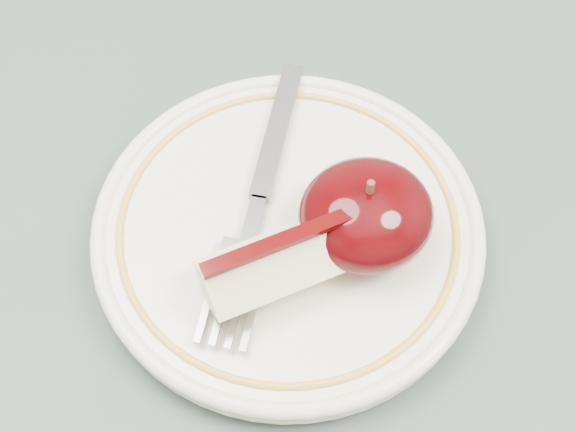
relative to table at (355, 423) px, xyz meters
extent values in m
cylinder|color=brown|center=(0.40, 0.40, -0.31)|extent=(0.05, 0.05, 0.71)
cube|color=#3E4C45|center=(0.00, 0.00, 0.07)|extent=(0.90, 0.90, 0.04)
cylinder|color=#F2EBCB|center=(-0.02, 0.09, 0.09)|extent=(0.12, 0.12, 0.01)
cylinder|color=#F2EBCB|center=(-0.02, 0.09, 0.10)|extent=(0.21, 0.21, 0.01)
torus|color=#F2EBCB|center=(-0.02, 0.09, 0.10)|extent=(0.22, 0.22, 0.01)
torus|color=gold|center=(-0.02, 0.09, 0.11)|extent=(0.19, 0.19, 0.00)
ellipsoid|color=black|center=(0.02, 0.07, 0.13)|extent=(0.07, 0.07, 0.04)
cylinder|color=#472D19|center=(0.02, 0.07, 0.15)|extent=(0.00, 0.00, 0.01)
cube|color=beige|center=(-0.03, 0.05, 0.12)|extent=(0.09, 0.05, 0.04)
cube|color=#360102|center=(-0.03, 0.05, 0.15)|extent=(0.09, 0.02, 0.00)
cube|color=gray|center=(-0.01, 0.15, 0.11)|extent=(0.05, 0.10, 0.00)
cube|color=gray|center=(-0.04, 0.09, 0.11)|extent=(0.02, 0.03, 0.00)
cube|color=gray|center=(-0.05, 0.07, 0.11)|extent=(0.03, 0.03, 0.00)
cube|color=gray|center=(-0.05, 0.03, 0.11)|extent=(0.02, 0.04, 0.00)
cube|color=gray|center=(-0.06, 0.04, 0.11)|extent=(0.02, 0.04, 0.00)
cube|color=gray|center=(-0.07, 0.04, 0.11)|extent=(0.02, 0.04, 0.00)
cube|color=gray|center=(-0.07, 0.04, 0.11)|extent=(0.02, 0.04, 0.00)
camera|label=1|loc=(-0.07, -0.13, 0.48)|focal=50.00mm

